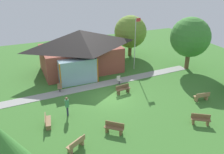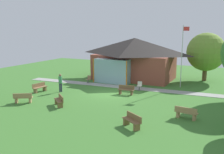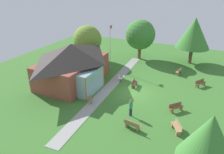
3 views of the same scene
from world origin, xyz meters
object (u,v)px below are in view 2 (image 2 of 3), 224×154
Objects in this scene: bench_rear_near_path at (126,90)px; bench_mid_left at (40,88)px; bench_front_center at (59,101)px; pavilion at (133,58)px; flagpole at (182,54)px; visitor_strolling_lawn at (60,81)px; bench_front_left at (23,98)px; bench_lawn_far_right at (186,113)px; tree_behind_pavilion_right at (206,52)px; patio_chair_west at (88,79)px; bench_front_right at (132,121)px; patio_chair_lawn_spare at (139,86)px.

bench_mid_left is at bearing 11.99° from bench_rear_near_path.
bench_mid_left and bench_front_center have the same top height.
flagpole reaches higher than pavilion.
pavilion is 7.85m from bench_rear_near_path.
bench_front_left is at bearing 11.72° from visitor_strolling_lawn.
visitor_strolling_lawn is (-12.18, 2.39, 0.62)m from bench_lawn_far_right.
pavilion is at bearing -54.78° from bench_front_center.
bench_mid_left is 0.28× the size of tree_behind_pavilion_right.
bench_lawn_far_right is 14.08m from bench_mid_left.
visitor_strolling_lawn reaches higher than bench_front_center.
bench_rear_near_path is at bearing 12.96° from bench_front_left.
bench_rear_near_path is at bearing 168.61° from patio_chair_west.
bench_front_right is (9.93, -0.99, 0.00)m from bench_front_left.
bench_mid_left and bench_front_right have the same top height.
bench_mid_left is at bearing -137.12° from tree_behind_pavilion_right.
pavilion is 6.16m from patio_chair_lawn_spare.
flagpole is at bearing -143.32° from patio_chair_lawn_spare.
bench_mid_left is at bearing 82.42° from patio_chair_west.
visitor_strolling_lawn is at bearing -113.22° from pavilion.
bench_lawn_far_right is at bearing 126.76° from patio_chair_lawn_spare.
patio_chair_lawn_spare is (-3.42, -3.01, -3.04)m from flagpole.
tree_behind_pavilion_right reaches higher than pavilion.
tree_behind_pavilion_right is at bearing 21.99° from bench_front_left.
bench_mid_left is (-1.36, 3.50, 0.00)m from bench_front_left.
patio_chair_lawn_spare is at bearing 129.10° from bench_mid_left.
patio_chair_lawn_spare is at bearing 19.03° from bench_front_left.
pavilion is at bearing 132.83° from bench_lawn_far_right.
bench_front_right is 10.90m from visitor_strolling_lawn.
tree_behind_pavilion_right is (11.75, 11.74, 2.32)m from visitor_strolling_lawn.
bench_front_center is (4.50, -2.83, 0.00)m from bench_mid_left.
bench_front_right is 6.99m from bench_front_center.
flagpole reaches higher than bench_rear_near_path.
visitor_strolling_lawn is (0.46, 4.36, 0.62)m from bench_front_left.
flagpole is 10.40m from patio_chair_west.
bench_front_center is (-3.35, -5.55, 0.00)m from bench_rear_near_path.
flagpole is at bearing -83.68° from bench_front_center.
patio_chair_lawn_spare is at bearing -123.72° from tree_behind_pavilion_right.
bench_front_left is 4.43m from visitor_strolling_lawn.
bench_front_right is 13.49m from patio_chair_west.
flagpole is 12.42m from visitor_strolling_lawn.
tree_behind_pavilion_right reaches higher than bench_mid_left.
bench_rear_near_path is at bearing 124.82° from visitor_strolling_lawn.
bench_mid_left is 5.83m from patio_chair_west.
pavilion reaches higher than bench_front_right.
bench_front_center is at bearing -165.08° from bench_lawn_far_right.
tree_behind_pavilion_right is (9.08, 15.44, 2.94)m from bench_front_center.
bench_rear_near_path is 6.31m from patio_chair_west.
flagpole is 5.48m from patio_chair_lawn_spare.
bench_lawn_far_right is at bearing -88.29° from tree_behind_pavilion_right.
flagpole is 4.17× the size of bench_front_left.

